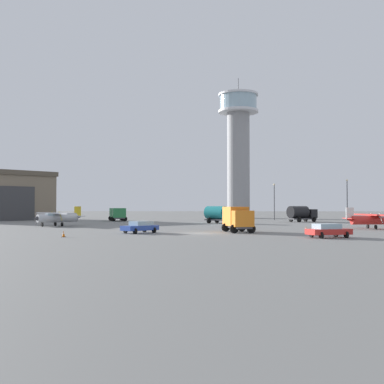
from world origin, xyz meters
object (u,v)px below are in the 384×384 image
object	(u,v)px
airplane_red	(372,219)
truck_box_green	(118,213)
truck_fuel_tanker_teal	(220,214)
control_tower	(238,144)
traffic_cone_near_right	(243,227)
airplane_silver	(58,217)
truck_box_orange	(237,218)
car_blue	(140,227)
truck_fuel_tanker_black	(301,213)
traffic_cone_mid_apron	(64,234)
traffic_cone_near_left	(306,229)
light_post_west	(274,198)
light_post_east	(347,196)
car_red	(328,230)

from	to	relation	value
airplane_red	truck_box_green	distance (m)	50.38
truck_fuel_tanker_teal	control_tower	bearing A→B (deg)	121.60
traffic_cone_near_right	airplane_silver	bearing A→B (deg)	162.63
truck_box_orange	car_blue	size ratio (longest dim) A/B	1.37
truck_fuel_tanker_black	traffic_cone_mid_apron	world-z (taller)	truck_fuel_tanker_black
truck_fuel_tanker_black	traffic_cone_near_right	size ratio (longest dim) A/B	9.21
truck_fuel_tanker_teal	traffic_cone_near_right	world-z (taller)	truck_fuel_tanker_teal
traffic_cone_near_left	traffic_cone_mid_apron	bearing A→B (deg)	-157.60
traffic_cone_near_left	car_blue	bearing A→B (deg)	-168.41
control_tower	truck_fuel_tanker_teal	bearing A→B (deg)	-98.72
airplane_silver	truck_fuel_tanker_teal	bearing A→B (deg)	160.30
airplane_silver	truck_fuel_tanker_black	size ratio (longest dim) A/B	1.34
airplane_silver	truck_box_green	bearing A→B (deg)	-145.57
car_blue	light_post_west	world-z (taller)	light_post_west
light_post_east	traffic_cone_near_right	size ratio (longest dim) A/B	13.29
truck_fuel_tanker_teal	traffic_cone_near_left	bearing A→B (deg)	-28.13
airplane_red	truck_box_green	xyz separation A→B (m)	(-40.63, 29.78, 0.19)
control_tower	truck_box_green	distance (m)	38.66
control_tower	car_blue	bearing A→B (deg)	-103.29
truck_box_orange	light_post_west	distance (m)	47.62
control_tower	traffic_cone_mid_apron	bearing A→B (deg)	-107.10
truck_box_orange	truck_box_green	bearing A→B (deg)	-163.36
airplane_red	traffic_cone_mid_apron	distance (m)	40.38
car_blue	traffic_cone_near_right	xyz separation A→B (m)	(12.19, 8.45, -0.41)
truck_fuel_tanker_teal	traffic_cone_near_right	xyz separation A→B (m)	(2.49, -20.40, -1.36)
light_post_east	traffic_cone_mid_apron	xyz separation A→B (m)	(-44.40, -56.07, -4.95)
truck_box_green	light_post_west	world-z (taller)	light_post_west
truck_box_orange	traffic_cone_near_left	xyz separation A→B (m)	(8.36, 1.72, -1.34)
airplane_silver	light_post_west	distance (m)	48.80
traffic_cone_near_left	control_tower	bearing A→B (deg)	94.29
car_red	traffic_cone_near_left	world-z (taller)	car_red
airplane_silver	traffic_cone_near_left	distance (m)	37.10
traffic_cone_near_right	truck_box_green	bearing A→B (deg)	125.75
truck_fuel_tanker_black	car_blue	bearing A→B (deg)	-155.90
light_post_east	traffic_cone_near_right	distance (m)	48.45
airplane_silver	truck_box_orange	distance (m)	30.21
truck_fuel_tanker_black	airplane_silver	bearing A→B (deg)	174.70
light_post_west	traffic_cone_near_left	xyz separation A→B (m)	(-2.36, -44.58, -4.46)
truck_box_green	traffic_cone_near_right	distance (m)	39.50
truck_fuel_tanker_black	traffic_cone_mid_apron	bearing A→B (deg)	-157.62
airplane_silver	truck_box_orange	size ratio (longest dim) A/B	1.38
control_tower	truck_box_orange	bearing A→B (deg)	-93.62
traffic_cone_near_left	car_red	bearing A→B (deg)	-90.39
truck_fuel_tanker_teal	light_post_east	size ratio (longest dim) A/B	0.68
truck_box_orange	truck_fuel_tanker_teal	bearing A→B (deg)	169.81
truck_fuel_tanker_black	traffic_cone_near_left	xyz separation A→B (m)	(-5.88, -32.88, -1.33)
truck_fuel_tanker_teal	traffic_cone_near_left	xyz separation A→B (m)	(9.81, -24.85, -1.36)
truck_box_green	light_post_east	xyz separation A→B (m)	(48.65, 8.80, 3.74)
airplane_silver	light_post_west	world-z (taller)	light_post_west
truck_fuel_tanker_teal	airplane_silver	bearing A→B (deg)	-114.27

